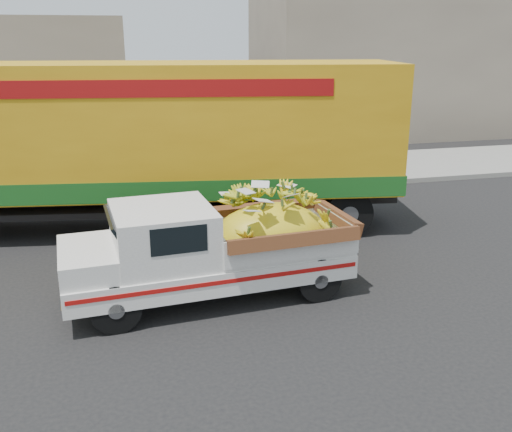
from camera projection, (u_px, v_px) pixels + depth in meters
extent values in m
plane|color=black|center=(103.00, 305.00, 9.64)|extent=(100.00, 100.00, 0.00)
cube|color=gray|center=(103.00, 200.00, 15.55)|extent=(60.00, 0.25, 0.15)
cube|color=gray|center=(103.00, 182.00, 17.49)|extent=(60.00, 4.00, 0.14)
cube|color=gray|center=(411.00, 67.00, 26.28)|extent=(14.00, 6.00, 6.00)
cylinder|color=black|center=(116.00, 308.00, 8.68)|extent=(0.80, 0.29, 0.78)
cylinder|color=black|center=(107.00, 272.00, 10.04)|extent=(0.80, 0.29, 0.78)
cylinder|color=black|center=(319.00, 279.00, 9.72)|extent=(0.80, 0.29, 0.78)
cylinder|color=black|center=(286.00, 249.00, 11.08)|extent=(0.80, 0.29, 0.78)
cube|color=silver|center=(208.00, 266.00, 9.81)|extent=(4.95, 2.12, 0.40)
cube|color=#A50F0C|center=(222.00, 282.00, 9.00)|extent=(4.72, 0.38, 0.07)
cube|color=silver|center=(64.00, 291.00, 9.11)|extent=(0.24, 1.72, 0.14)
cube|color=silver|center=(87.00, 259.00, 9.09)|extent=(1.00, 1.71, 0.37)
cube|color=silver|center=(163.00, 234.00, 9.38)|extent=(1.72, 1.80, 0.92)
cube|color=black|center=(179.00, 240.00, 8.60)|extent=(0.87, 0.08, 0.43)
cube|color=silver|center=(275.00, 233.00, 10.05)|extent=(2.49, 1.93, 0.52)
ellipsoid|color=yellow|center=(270.00, 240.00, 10.05)|extent=(2.24, 1.56, 1.32)
cylinder|color=black|center=(348.00, 213.00, 12.82)|extent=(1.14, 0.49, 1.10)
cylinder|color=black|center=(329.00, 190.00, 14.72)|extent=(1.14, 0.49, 1.10)
cylinder|color=black|center=(295.00, 214.00, 12.71)|extent=(1.14, 0.49, 1.10)
cylinder|color=black|center=(283.00, 191.00, 14.61)|extent=(1.14, 0.49, 1.10)
cube|color=black|center=(140.00, 196.00, 13.29)|extent=(12.01, 2.87, 0.36)
cube|color=#C69213|center=(136.00, 128.00, 12.80)|extent=(12.01, 4.31, 2.84)
cube|color=#175219|center=(139.00, 179.00, 13.16)|extent=(12.07, 4.34, 0.45)
cube|color=maroon|center=(126.00, 89.00, 11.31)|extent=(8.30, 1.34, 0.35)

